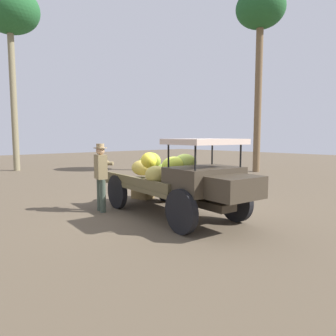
# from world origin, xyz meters

# --- Properties ---
(ground_plane) EXTENTS (60.00, 60.00, 0.00)m
(ground_plane) POSITION_xyz_m (0.00, 0.00, 0.00)
(ground_plane) COLOR brown
(truck) EXTENTS (4.58, 2.14, 1.90)m
(truck) POSITION_xyz_m (0.54, -0.30, 0.94)
(truck) COLOR #3B3226
(truck) RESTS_ON ground
(farmer) EXTENTS (0.53, 0.49, 1.76)m
(farmer) POSITION_xyz_m (-1.19, -1.41, 1.01)
(farmer) COLOR #3E4B3F
(farmer) RESTS_ON ground
(wooden_crate) EXTENTS (0.68, 0.56, 0.42)m
(wooden_crate) POSITION_xyz_m (-1.85, 0.44, 0.21)
(wooden_crate) COLOR olive
(wooden_crate) RESTS_ON ground
(forest_tree_1) EXTENTS (2.60, 2.60, 9.78)m
(forest_tree_1) POSITION_xyz_m (-3.64, 9.77, 8.39)
(forest_tree_1) COLOR brown
(forest_tree_1) RESTS_ON ground
(forest_tree_5) EXTENTS (3.20, 3.20, 10.18)m
(forest_tree_5) POSITION_xyz_m (-13.20, 0.03, 8.72)
(forest_tree_5) COLOR #817758
(forest_tree_5) RESTS_ON ground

